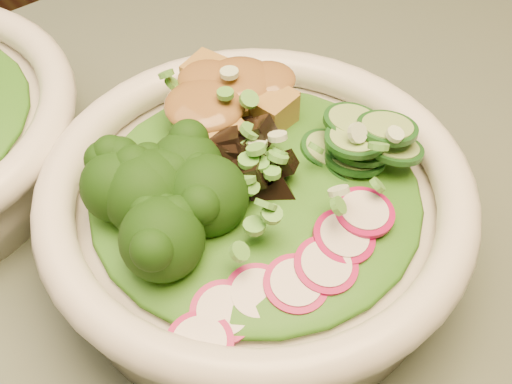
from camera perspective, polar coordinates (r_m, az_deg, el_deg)
dining_table at (r=0.54m, az=10.70°, el=-12.48°), size 1.20×0.80×0.75m
salad_bowl at (r=0.42m, az=0.00°, el=-1.74°), size 0.25×0.25×0.07m
lettuce_bed at (r=0.40m, az=-0.00°, el=0.10°), size 0.19×0.19×0.02m
broccoli_florets at (r=0.38m, az=-8.07°, el=-1.01°), size 0.09×0.09×0.04m
radish_slices at (r=0.36m, az=3.90°, el=-6.17°), size 0.11×0.07×0.02m
cucumber_slices at (r=0.41m, az=7.93°, el=3.21°), size 0.08×0.08×0.03m
mushroom_heap at (r=0.40m, az=-0.58°, el=2.42°), size 0.08×0.08×0.04m
tofu_cubes at (r=0.43m, az=-2.61°, el=6.47°), size 0.10×0.08×0.03m
peanut_sauce at (r=0.42m, az=-2.66°, el=7.68°), size 0.06×0.05×0.01m
scallion_garnish at (r=0.38m, az=0.00°, el=2.26°), size 0.18×0.18×0.02m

